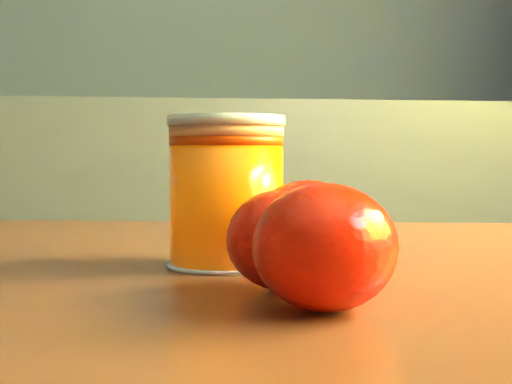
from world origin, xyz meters
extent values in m
cube|color=brown|center=(0.81, 0.29, 0.70)|extent=(1.07, 0.84, 0.04)
cylinder|color=#FF6205|center=(0.72, 0.32, 0.76)|extent=(0.08, 0.08, 0.09)
cylinder|color=#FFA468|center=(0.72, 0.32, 0.81)|extent=(0.08, 0.08, 0.01)
cylinder|color=silver|center=(0.72, 0.32, 0.82)|extent=(0.08, 0.08, 0.01)
ellipsoid|color=#FF1B05|center=(0.74, 0.23, 0.75)|extent=(0.08, 0.08, 0.06)
ellipsoid|color=#FF1B05|center=(0.76, 0.23, 0.75)|extent=(0.08, 0.08, 0.06)
ellipsoid|color=#FF1B05|center=(0.75, 0.17, 0.75)|extent=(0.08, 0.08, 0.06)
camera|label=1|loc=(0.67, -0.17, 0.80)|focal=50.00mm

